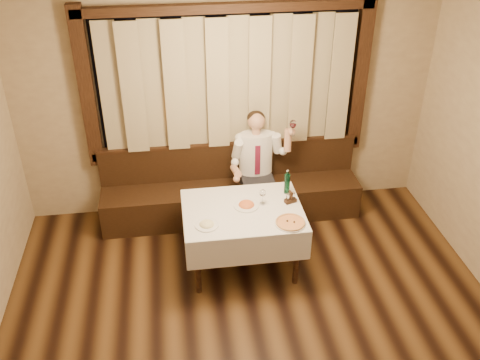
{
  "coord_description": "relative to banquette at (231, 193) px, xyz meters",
  "views": [
    {
      "loc": [
        -0.68,
        -2.9,
        3.98
      ],
      "look_at": [
        0.0,
        1.9,
        1.0
      ],
      "focal_mm": 40.0,
      "sensor_mm": 36.0,
      "label": 1
    }
  ],
  "objects": [
    {
      "name": "pasta_red",
      "position": [
        0.05,
        -0.97,
        0.48
      ],
      "size": [
        0.27,
        0.27,
        0.09
      ],
      "rotation": [
        0.0,
        0.0,
        0.42
      ],
      "color": "white",
      "rests_on": "dining_table"
    },
    {
      "name": "dining_table",
      "position": [
        0.0,
        -1.02,
        0.34
      ],
      "size": [
        1.27,
        0.97,
        0.76
      ],
      "color": "black",
      "rests_on": "ground"
    },
    {
      "name": "cruet_caddy",
      "position": [
        0.53,
        -0.96,
        0.49
      ],
      "size": [
        0.14,
        0.1,
        0.14
      ],
      "rotation": [
        0.0,
        0.0,
        0.31
      ],
      "color": "black",
      "rests_on": "dining_table"
    },
    {
      "name": "green_bottle",
      "position": [
        0.53,
        -0.77,
        0.57
      ],
      "size": [
        0.06,
        0.06,
        0.29
      ],
      "rotation": [
        0.0,
        0.0,
        0.3
      ],
      "color": "#0E4227",
      "rests_on": "dining_table"
    },
    {
      "name": "banquette",
      "position": [
        0.0,
        0.0,
        0.0
      ],
      "size": [
        3.2,
        0.61,
        0.94
      ],
      "color": "black",
      "rests_on": "ground"
    },
    {
      "name": "table_wine_glass",
      "position": [
        0.23,
        -0.95,
        0.58
      ],
      "size": [
        0.07,
        0.07,
        0.18
      ],
      "rotation": [
        0.0,
        0.0,
        0.09
      ],
      "color": "white",
      "rests_on": "dining_table"
    },
    {
      "name": "pizza",
      "position": [
        0.44,
        -1.34,
        0.46
      ],
      "size": [
        0.32,
        0.32,
        0.03
      ],
      "rotation": [
        0.0,
        0.0,
        -0.26
      ],
      "color": "white",
      "rests_on": "dining_table"
    },
    {
      "name": "seated_man",
      "position": [
        0.32,
        -0.09,
        0.51
      ],
      "size": [
        0.77,
        0.57,
        1.4
      ],
      "color": "black",
      "rests_on": "ground"
    },
    {
      "name": "pasta_cream",
      "position": [
        -0.4,
        -1.26,
        0.48
      ],
      "size": [
        0.24,
        0.24,
        0.08
      ],
      "rotation": [
        0.0,
        0.0,
        -0.42
      ],
      "color": "white",
      "rests_on": "dining_table"
    },
    {
      "name": "room",
      "position": [
        -0.0,
        -1.75,
        1.19
      ],
      "size": [
        5.01,
        6.01,
        2.81
      ],
      "color": "black",
      "rests_on": "ground"
    }
  ]
}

